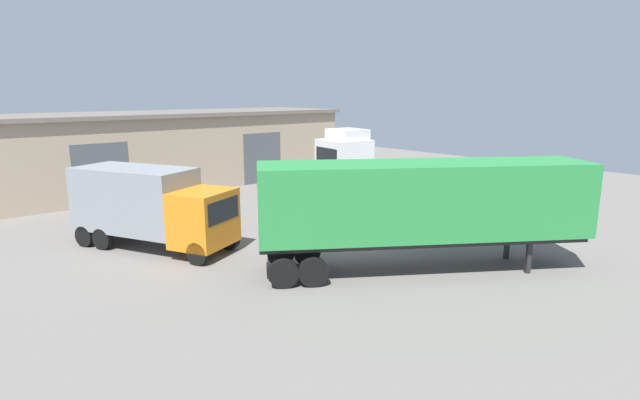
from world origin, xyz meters
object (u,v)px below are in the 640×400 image
at_px(tractor_unit_white, 351,170).
at_px(container_trailer_green, 422,202).
at_px(box_truck_orange, 151,204).
at_px(gravel_pile, 487,194).

relative_size(tractor_unit_white, container_trailer_green, 0.62).
distance_m(container_trailer_green, box_truck_orange, 11.10).
distance_m(container_trailer_green, gravel_pile, 13.16).
relative_size(tractor_unit_white, gravel_pile, 1.66).
height_order(container_trailer_green, gravel_pile, container_trailer_green).
bearing_deg(tractor_unit_white, gravel_pile, 151.31).
xyz_separation_m(container_trailer_green, gravel_pile, (12.22, 4.45, -2.03)).
xyz_separation_m(tractor_unit_white, gravel_pile, (6.43, -5.01, -1.54)).
relative_size(container_trailer_green, box_truck_orange, 1.53).
relative_size(container_trailer_green, gravel_pile, 2.67).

